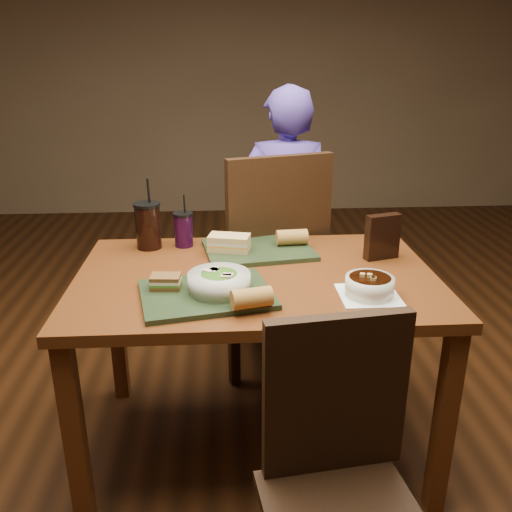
# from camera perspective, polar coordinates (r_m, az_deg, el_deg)

# --- Properties ---
(ground) EXTENTS (6.00, 6.00, 0.00)m
(ground) POSITION_cam_1_polar(r_m,az_deg,el_deg) (2.36, 0.00, -19.00)
(ground) COLOR #381C0B
(ground) RESTS_ON ground
(dining_table) EXTENTS (1.30, 0.85, 0.75)m
(dining_table) POSITION_cam_1_polar(r_m,az_deg,el_deg) (2.00, 0.00, -4.30)
(dining_table) COLOR #5A2C12
(dining_table) RESTS_ON ground
(chair_near) EXTENTS (0.44, 0.44, 0.90)m
(chair_near) POSITION_cam_1_polar(r_m,az_deg,el_deg) (1.51, 8.82, -21.52)
(chair_near) COLOR black
(chair_near) RESTS_ON ground
(chair_far) EXTENTS (0.60, 0.61, 1.10)m
(chair_far) POSITION_cam_1_polar(r_m,az_deg,el_deg) (2.52, 2.14, -0.02)
(chair_far) COLOR black
(chair_far) RESTS_ON ground
(diner) EXTENTS (0.52, 0.36, 1.36)m
(diner) POSITION_cam_1_polar(r_m,az_deg,el_deg) (2.88, 3.05, 4.05)
(diner) COLOR #4D389A
(diner) RESTS_ON ground
(tray_near) EXTENTS (0.48, 0.40, 0.02)m
(tray_near) POSITION_cam_1_polar(r_m,az_deg,el_deg) (1.79, -5.24, -4.04)
(tray_near) COLOR #202D19
(tray_near) RESTS_ON dining_table
(tray_far) EXTENTS (0.46, 0.38, 0.02)m
(tray_far) POSITION_cam_1_polar(r_m,az_deg,el_deg) (2.18, 0.25, 0.69)
(tray_far) COLOR #202D19
(tray_far) RESTS_ON dining_table
(salad_bowl) EXTENTS (0.21, 0.21, 0.07)m
(salad_bowl) POSITION_cam_1_polar(r_m,az_deg,el_deg) (1.78, -3.90, -2.61)
(salad_bowl) COLOR silver
(salad_bowl) RESTS_ON tray_near
(soup_bowl) EXTENTS (0.19, 0.19, 0.08)m
(soup_bowl) POSITION_cam_1_polar(r_m,az_deg,el_deg) (1.82, 11.86, -3.08)
(soup_bowl) COLOR white
(soup_bowl) RESTS_ON dining_table
(sandwich_near) EXTENTS (0.10, 0.07, 0.05)m
(sandwich_near) POSITION_cam_1_polar(r_m,az_deg,el_deg) (1.82, -9.48, -2.68)
(sandwich_near) COLOR #593819
(sandwich_near) RESTS_ON tray_near
(sandwich_far) EXTENTS (0.17, 0.12, 0.06)m
(sandwich_far) POSITION_cam_1_polar(r_m,az_deg,el_deg) (2.14, -2.84, 1.40)
(sandwich_far) COLOR tan
(sandwich_far) RESTS_ON tray_far
(baguette_near) EXTENTS (0.14, 0.09, 0.06)m
(baguette_near) POSITION_cam_1_polar(r_m,az_deg,el_deg) (1.66, -0.46, -4.44)
(baguette_near) COLOR #AD7533
(baguette_near) RESTS_ON tray_near
(baguette_far) EXTENTS (0.13, 0.07, 0.06)m
(baguette_far) POSITION_cam_1_polar(r_m,az_deg,el_deg) (2.21, 3.79, 1.99)
(baguette_far) COLOR #AD7533
(baguette_far) RESTS_ON tray_far
(cup_cola) EXTENTS (0.11, 0.11, 0.29)m
(cup_cola) POSITION_cam_1_polar(r_m,az_deg,el_deg) (2.24, -11.29, 3.19)
(cup_cola) COLOR black
(cup_cola) RESTS_ON dining_table
(cup_berry) EXTENTS (0.08, 0.08, 0.22)m
(cup_berry) POSITION_cam_1_polar(r_m,az_deg,el_deg) (2.25, -7.64, 2.81)
(cup_berry) COLOR black
(cup_berry) RESTS_ON dining_table
(chip_bag) EXTENTS (0.14, 0.08, 0.18)m
(chip_bag) POSITION_cam_1_polar(r_m,az_deg,el_deg) (2.14, 13.15, 1.98)
(chip_bag) COLOR black
(chip_bag) RESTS_ON dining_table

